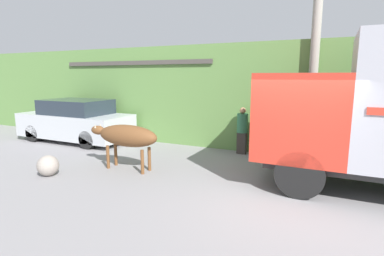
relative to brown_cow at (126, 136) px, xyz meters
The scene contains 8 objects.
ground_plane 4.48m from the brown_cow, ahead, with size 60.00×60.00×0.00m, color gray.
hillside_embankment 7.72m from the brown_cow, 55.18° to the left, with size 32.00×5.97×3.66m.
building_backdrop 5.09m from the brown_cow, 114.89° to the left, with size 6.69×2.70×3.15m.
brown_cow is the anchor object (origin of this frame).
parked_suv 4.64m from the brown_cow, 153.02° to the left, with size 4.59×1.85×1.65m.
pedestrian_on_hill 3.86m from the brown_cow, 51.47° to the left, with size 0.38×0.38×1.56m.
utility_pole 5.84m from the brown_cow, 35.25° to the left, with size 0.90×0.26×5.76m.
roadside_rock 2.13m from the brown_cow, 138.61° to the right, with size 0.54×0.54×0.54m.
Camera 1 is at (0.71, -6.44, 2.58)m, focal length 28.00 mm.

